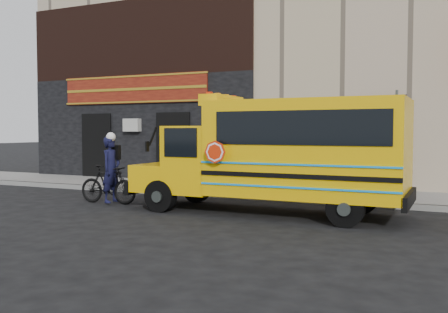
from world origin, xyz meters
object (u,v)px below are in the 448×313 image
Objects in this scene: sign_pole at (396,144)px; bicycle at (108,184)px; school_bus at (281,152)px; cyclist at (111,171)px.

bicycle is at bearing -163.81° from sign_pole.
school_bus reaches higher than bicycle.
cyclist is (-4.79, -0.32, -0.60)m from school_bus.
bicycle is at bearing 79.65° from cyclist.
school_bus is at bearing -86.57° from cyclist.
cyclist is at bearing -102.66° from bicycle.
school_bus is 3.88× the size of bicycle.
school_bus is 5.03m from bicycle.
cyclist is at bearing -176.18° from school_bus.
sign_pole is 1.72× the size of bicycle.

